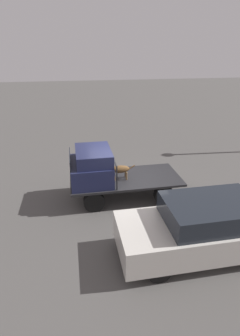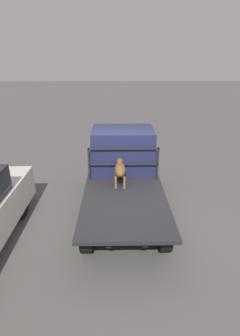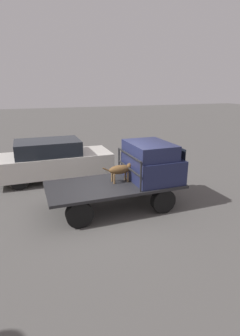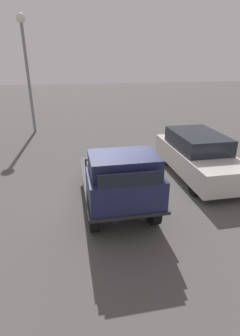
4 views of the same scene
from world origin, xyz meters
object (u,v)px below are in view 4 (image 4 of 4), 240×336
Objects in this scene: flatbed_truck at (116,185)px; light_pole_near at (25,54)px; dog at (121,170)px; parked_sedan at (198,155)px.

light_pole_near is (-9.08, -3.27, 3.71)m from flatbed_truck.
dog is 0.25× the size of parked_sedan.
dog is (0.30, 0.09, 0.61)m from flatbed_truck.
flatbed_truck is 0.91× the size of parked_sedan.
dog is 0.18× the size of light_pole_near.
flatbed_truck is 3.60× the size of dog.
parked_sedan is (-1.73, 3.22, -0.38)m from dog.
parked_sedan reaches higher than flatbed_truck.
flatbed_truck is 10.34m from light_pole_near.
parked_sedan is at bearing 40.69° from light_pole_near.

